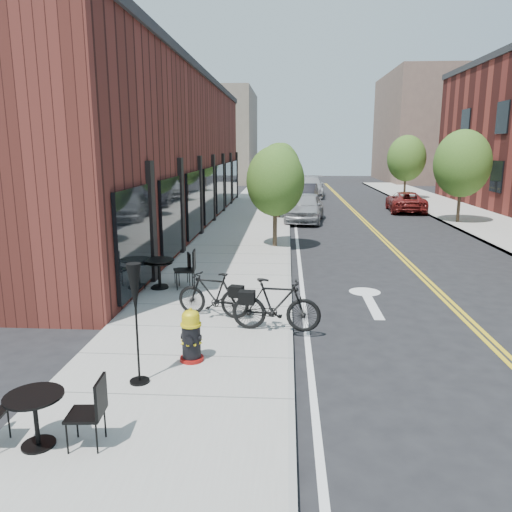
{
  "coord_description": "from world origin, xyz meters",
  "views": [
    {
      "loc": [
        -0.16,
        -9.96,
        3.86
      ],
      "look_at": [
        -0.97,
        3.11,
        1.0
      ],
      "focal_mm": 35.0,
      "sensor_mm": 36.0,
      "label": 1
    }
  ],
  "objects": [
    {
      "name": "tree_near_b",
      "position": [
        -0.6,
        17.0,
        2.71
      ],
      "size": [
        2.3,
        2.3,
        3.98
      ],
      "color": "#382B1E",
      "rests_on": "sidewalk_near"
    },
    {
      "name": "bistro_set_b",
      "position": [
        -3.6,
        3.06,
        0.57
      ],
      "size": [
        1.68,
        0.96,
        0.89
      ],
      "rotation": [
        0.0,
        0.0,
        0.35
      ],
      "color": "black",
      "rests_on": "sidewalk_near"
    },
    {
      "name": "tree_near_d",
      "position": [
        -0.6,
        33.0,
        2.79
      ],
      "size": [
        2.4,
        2.4,
        4.11
      ],
      "color": "#382B1E",
      "rests_on": "sidewalk_near"
    },
    {
      "name": "tree_far_c",
      "position": [
        8.6,
        28.0,
        3.06
      ],
      "size": [
        2.8,
        2.8,
        4.62
      ],
      "color": "#382B1E",
      "rests_on": "sidewalk_far"
    },
    {
      "name": "parked_car_far",
      "position": [
        7.07,
        20.88,
        0.62
      ],
      "size": [
        2.4,
        4.58,
        1.23
      ],
      "primitive_type": "imported",
      "rotation": [
        0.0,
        0.0,
        3.06
      ],
      "color": "maroon",
      "rests_on": "ground"
    },
    {
      "name": "bicycle_right",
      "position": [
        -0.35,
        -0.11,
        0.68
      ],
      "size": [
        1.9,
        0.69,
        1.12
      ],
      "primitive_type": "imported",
      "rotation": [
        0.0,
        0.0,
        1.48
      ],
      "color": "black",
      "rests_on": "sidewalk_near"
    },
    {
      "name": "parked_car_a",
      "position": [
        0.8,
        16.3,
        0.77
      ],
      "size": [
        2.39,
        4.74,
        1.55
      ],
      "primitive_type": "imported",
      "rotation": [
        0.0,
        0.0,
        -0.13
      ],
      "color": "#929599",
      "rests_on": "ground"
    },
    {
      "name": "ground",
      "position": [
        0.0,
        0.0,
        0.0
      ],
      "size": [
        120.0,
        120.0,
        0.0
      ],
      "primitive_type": "plane",
      "color": "black",
      "rests_on": "ground"
    },
    {
      "name": "parked_car_c",
      "position": [
        1.6,
        29.66,
        0.81
      ],
      "size": [
        2.74,
        5.77,
        1.62
      ],
      "primitive_type": "imported",
      "rotation": [
        0.0,
        0.0,
        -0.08
      ],
      "color": "#9D9EA1",
      "rests_on": "ground"
    },
    {
      "name": "bg_building_left",
      "position": [
        -8.0,
        48.0,
        5.0
      ],
      "size": [
        8.0,
        14.0,
        10.0
      ],
      "primitive_type": "cube",
      "color": "#726656",
      "rests_on": "ground"
    },
    {
      "name": "bg_building_right",
      "position": [
        16.0,
        50.0,
        6.0
      ],
      "size": [
        10.0,
        16.0,
        12.0
      ],
      "primitive_type": "cube",
      "color": "brown",
      "rests_on": "ground"
    },
    {
      "name": "patio_umbrella",
      "position": [
        -2.52,
        -2.59,
        1.55
      ],
      "size": [
        0.32,
        0.32,
        1.99
      ],
      "color": "black",
      "rests_on": "sidewalk_near"
    },
    {
      "name": "building_near",
      "position": [
        -6.5,
        14.0,
        3.5
      ],
      "size": [
        5.0,
        28.0,
        7.0
      ],
      "primitive_type": "cube",
      "color": "#471C16",
      "rests_on": "ground"
    },
    {
      "name": "tree_far_b",
      "position": [
        8.6,
        16.0,
        3.06
      ],
      "size": [
        2.8,
        2.8,
        4.62
      ],
      "color": "#382B1E",
      "rests_on": "sidewalk_far"
    },
    {
      "name": "tree_near_c",
      "position": [
        -0.6,
        25.0,
        2.53
      ],
      "size": [
        2.1,
        2.1,
        3.67
      ],
      "color": "#382B1E",
      "rests_on": "sidewalk_near"
    },
    {
      "name": "bistro_set_c",
      "position": [
        -3.58,
        2.9,
        0.64
      ],
      "size": [
        1.95,
        0.9,
        1.04
      ],
      "rotation": [
        0.0,
        0.0,
        0.08
      ],
      "color": "black",
      "rests_on": "sidewalk_near"
    },
    {
      "name": "bicycle_left",
      "position": [
        -1.79,
        0.71,
        0.63
      ],
      "size": [
        1.77,
        0.89,
        1.02
      ],
      "primitive_type": "imported",
      "rotation": [
        0.0,
        0.0,
        -1.83
      ],
      "color": "black",
      "rests_on": "sidewalk_near"
    },
    {
      "name": "fire_hydrant",
      "position": [
        -1.82,
        -1.7,
        0.58
      ],
      "size": [
        0.51,
        0.51,
        0.98
      ],
      "rotation": [
        0.0,
        0.0,
        -0.22
      ],
      "color": "maroon",
      "rests_on": "sidewalk_near"
    },
    {
      "name": "sidewalk_near",
      "position": [
        -2.0,
        10.0,
        0.06
      ],
      "size": [
        4.0,
        70.0,
        0.12
      ],
      "primitive_type": "cube",
      "color": "#9E9B93",
      "rests_on": "ground"
    },
    {
      "name": "bistro_set_a",
      "position": [
        -3.3,
        -4.41,
        0.58
      ],
      "size": [
        1.72,
        0.79,
        0.92
      ],
      "rotation": [
        0.0,
        0.0,
        0.08
      ],
      "color": "black",
      "rests_on": "sidewalk_near"
    },
    {
      "name": "parked_car_b",
      "position": [
        0.89,
        22.76,
        0.77
      ],
      "size": [
        2.25,
        4.83,
        1.53
      ],
      "primitive_type": "imported",
      "rotation": [
        0.0,
        0.0,
        -0.14
      ],
      "color": "black",
      "rests_on": "ground"
    },
    {
      "name": "tree_near_a",
      "position": [
        -0.6,
        9.0,
        2.6
      ],
      "size": [
        2.2,
        2.2,
        3.81
      ],
      "color": "#382B1E",
      "rests_on": "sidewalk_near"
    }
  ]
}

